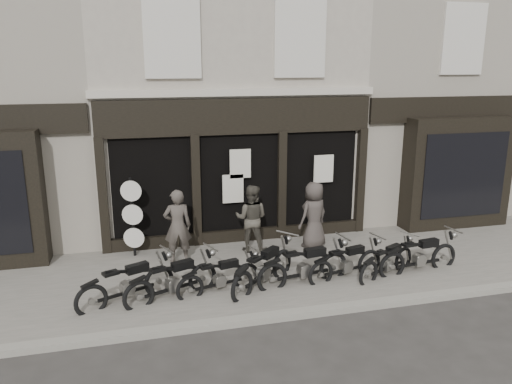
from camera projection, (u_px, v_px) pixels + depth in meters
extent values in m
plane|color=#2D2B28|center=(269.00, 290.00, 10.76)|extent=(90.00, 90.00, 0.00)
cube|color=#615D55|center=(259.00, 272.00, 11.59)|extent=(30.00, 4.20, 0.12)
cube|color=gray|center=(287.00, 315.00, 9.57)|extent=(30.00, 0.25, 0.13)
cube|color=#A69E8E|center=(217.00, 85.00, 15.37)|extent=(7.20, 6.00, 8.20)
cube|color=black|center=(239.00, 116.00, 12.64)|extent=(7.10, 0.18, 0.90)
cube|color=black|center=(239.00, 190.00, 13.18)|extent=(6.50, 0.10, 2.95)
cube|color=black|center=(240.00, 237.00, 13.44)|extent=(7.10, 0.20, 0.44)
cube|color=#B9B0A1|center=(238.00, 92.00, 12.52)|extent=(7.30, 0.22, 0.18)
cube|color=beige|center=(172.00, 35.00, 11.80)|extent=(1.35, 0.12, 2.00)
cube|color=black|center=(172.00, 35.00, 11.83)|extent=(1.05, 0.06, 1.70)
cube|color=beige|center=(300.00, 37.00, 12.56)|extent=(1.35, 0.12, 2.00)
cube|color=black|center=(300.00, 37.00, 12.59)|extent=(1.05, 0.06, 1.70)
cube|color=black|center=(103.00, 198.00, 12.27)|extent=(0.22, 0.22, 3.00)
cube|color=black|center=(196.00, 192.00, 12.82)|extent=(0.22, 0.22, 3.00)
cube|color=black|center=(282.00, 187.00, 13.37)|extent=(0.22, 0.22, 3.00)
cube|color=black|center=(360.00, 182.00, 13.92)|extent=(0.22, 0.22, 3.00)
cube|color=beige|center=(240.00, 164.00, 12.83)|extent=(0.55, 0.04, 0.75)
cube|color=beige|center=(324.00, 169.00, 13.44)|extent=(0.55, 0.04, 0.75)
cube|color=beige|center=(233.00, 189.00, 12.94)|extent=(0.55, 0.04, 0.75)
cube|color=gray|center=(402.00, 83.00, 16.88)|extent=(5.50, 6.00, 8.20)
cube|color=black|center=(457.00, 173.00, 14.34)|extent=(3.20, 0.70, 3.20)
cube|color=black|center=(465.00, 175.00, 14.01)|extent=(2.60, 0.06, 2.40)
cube|color=black|center=(457.00, 109.00, 14.17)|extent=(5.40, 0.16, 0.70)
cube|color=beige|center=(463.00, 39.00, 13.71)|extent=(1.30, 0.10, 1.90)
cube|color=black|center=(463.00, 39.00, 13.73)|extent=(1.00, 0.06, 1.60)
torus|color=black|center=(159.00, 281.00, 10.44)|extent=(0.66, 0.36, 0.68)
torus|color=black|center=(91.00, 301.00, 9.56)|extent=(0.66, 0.36, 0.68)
cube|color=black|center=(127.00, 292.00, 10.01)|extent=(1.10, 0.54, 0.06)
cube|color=gray|center=(127.00, 289.00, 10.00)|extent=(0.29, 0.26, 0.26)
cube|color=black|center=(137.00, 268.00, 10.05)|extent=(0.49, 0.34, 0.17)
cube|color=black|center=(111.00, 273.00, 9.70)|extent=(0.36, 0.31, 0.06)
cylinder|color=gray|center=(167.00, 249.00, 10.40)|extent=(0.27, 0.54, 0.04)
torus|color=black|center=(202.00, 278.00, 10.58)|extent=(0.66, 0.34, 0.68)
torus|color=black|center=(139.00, 297.00, 9.74)|extent=(0.66, 0.34, 0.68)
cube|color=black|center=(172.00, 289.00, 10.17)|extent=(1.11, 0.49, 0.06)
cube|color=gray|center=(173.00, 285.00, 10.16)|extent=(0.29, 0.26, 0.26)
cube|color=black|center=(182.00, 265.00, 10.20)|extent=(0.49, 0.33, 0.17)
cube|color=black|center=(157.00, 270.00, 9.87)|extent=(0.35, 0.30, 0.06)
cylinder|color=gray|center=(211.00, 247.00, 10.54)|extent=(0.25, 0.55, 0.04)
torus|color=black|center=(246.00, 276.00, 10.75)|extent=(0.61, 0.23, 0.61)
torus|color=black|center=(190.00, 289.00, 10.14)|extent=(0.61, 0.23, 0.61)
cube|color=black|center=(219.00, 284.00, 10.45)|extent=(1.04, 0.32, 0.05)
cube|color=gray|center=(220.00, 281.00, 10.45)|extent=(0.25, 0.21, 0.23)
cube|color=black|center=(229.00, 264.00, 10.46)|extent=(0.44, 0.25, 0.15)
cube|color=black|center=(207.00, 267.00, 10.22)|extent=(0.31, 0.24, 0.05)
cylinder|color=gray|center=(254.00, 249.00, 10.70)|extent=(0.17, 0.51, 0.03)
torus|color=black|center=(282.00, 264.00, 11.29)|extent=(0.59, 0.52, 0.70)
torus|color=black|center=(242.00, 287.00, 10.11)|extent=(0.59, 0.52, 0.70)
cube|color=black|center=(263.00, 277.00, 10.71)|extent=(0.97, 0.83, 0.06)
cube|color=gray|center=(264.00, 273.00, 10.71)|extent=(0.31, 0.30, 0.27)
cube|color=black|center=(270.00, 253.00, 10.80)|extent=(0.47, 0.44, 0.17)
cube|color=black|center=(255.00, 259.00, 10.34)|extent=(0.37, 0.36, 0.06)
cylinder|color=gray|center=(288.00, 233.00, 11.29)|extent=(0.41, 0.48, 0.04)
torus|color=black|center=(333.00, 267.00, 11.11)|extent=(0.71, 0.21, 0.71)
torus|color=black|center=(272.00, 278.00, 10.53)|extent=(0.71, 0.21, 0.71)
cube|color=black|center=(303.00, 274.00, 10.83)|extent=(1.23, 0.25, 0.06)
cube|color=gray|center=(304.00, 271.00, 10.82)|extent=(0.28, 0.23, 0.27)
cube|color=black|center=(315.00, 252.00, 10.82)|extent=(0.50, 0.25, 0.18)
cube|color=black|center=(291.00, 254.00, 10.58)|extent=(0.34, 0.26, 0.06)
cylinder|color=gray|center=(343.00, 237.00, 11.03)|extent=(0.13, 0.60, 0.04)
torus|color=black|center=(369.00, 263.00, 11.44)|extent=(0.64, 0.24, 0.64)
torus|color=black|center=(321.00, 274.00, 10.82)|extent=(0.64, 0.24, 0.64)
cube|color=black|center=(345.00, 270.00, 11.14)|extent=(1.09, 0.31, 0.06)
cube|color=gray|center=(346.00, 267.00, 11.13)|extent=(0.26, 0.22, 0.24)
cube|color=black|center=(355.00, 250.00, 11.15)|extent=(0.46, 0.26, 0.16)
cube|color=black|center=(336.00, 253.00, 10.90)|extent=(0.32, 0.25, 0.06)
cylinder|color=gray|center=(378.00, 236.00, 11.38)|extent=(0.16, 0.53, 0.03)
torus|color=black|center=(403.00, 260.00, 11.67)|extent=(0.59, 0.34, 0.61)
torus|color=black|center=(368.00, 274.00, 10.85)|extent=(0.59, 0.34, 0.61)
cube|color=black|center=(386.00, 268.00, 11.26)|extent=(0.98, 0.51, 0.05)
cube|color=gray|center=(387.00, 265.00, 11.26)|extent=(0.27, 0.24, 0.23)
cube|color=black|center=(394.00, 249.00, 11.31)|extent=(0.44, 0.32, 0.15)
cube|color=black|center=(380.00, 252.00, 10.98)|extent=(0.32, 0.28, 0.05)
cylinder|color=gray|center=(410.00, 234.00, 11.64)|extent=(0.26, 0.48, 0.03)
torus|color=black|center=(443.00, 257.00, 11.71)|extent=(0.69, 0.18, 0.68)
torus|color=black|center=(392.00, 266.00, 11.18)|extent=(0.69, 0.18, 0.68)
cube|color=black|center=(418.00, 263.00, 11.46)|extent=(1.19, 0.21, 0.06)
cube|color=gray|center=(419.00, 260.00, 11.44)|extent=(0.26, 0.21, 0.26)
cube|color=black|center=(429.00, 243.00, 11.43)|extent=(0.48, 0.23, 0.17)
cube|color=black|center=(409.00, 245.00, 11.22)|extent=(0.32, 0.24, 0.06)
cylinder|color=gray|center=(453.00, 230.00, 11.62)|extent=(0.11, 0.58, 0.04)
imported|color=#443E38|center=(178.00, 226.00, 11.81)|extent=(0.66, 0.44, 1.79)
imported|color=#433E36|center=(251.00, 218.00, 12.53)|extent=(1.03, 0.94, 1.71)
imported|color=#3F3834|center=(314.00, 215.00, 12.76)|extent=(1.00, 0.84, 1.73)
cylinder|color=black|center=(135.00, 259.00, 12.44)|extent=(0.33, 0.33, 0.05)
cylinder|color=black|center=(133.00, 220.00, 12.18)|extent=(0.06, 0.06, 2.11)
cylinder|color=black|center=(131.00, 191.00, 11.97)|extent=(0.50, 0.17, 0.51)
cylinder|color=beige|center=(131.00, 191.00, 11.95)|extent=(0.50, 0.14, 0.51)
cylinder|color=black|center=(132.00, 214.00, 12.12)|extent=(0.50, 0.17, 0.51)
cylinder|color=beige|center=(132.00, 215.00, 12.10)|extent=(0.50, 0.14, 0.51)
cylinder|color=black|center=(134.00, 238.00, 12.27)|extent=(0.50, 0.17, 0.51)
cylinder|color=beige|center=(134.00, 238.00, 12.25)|extent=(0.50, 0.14, 0.51)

